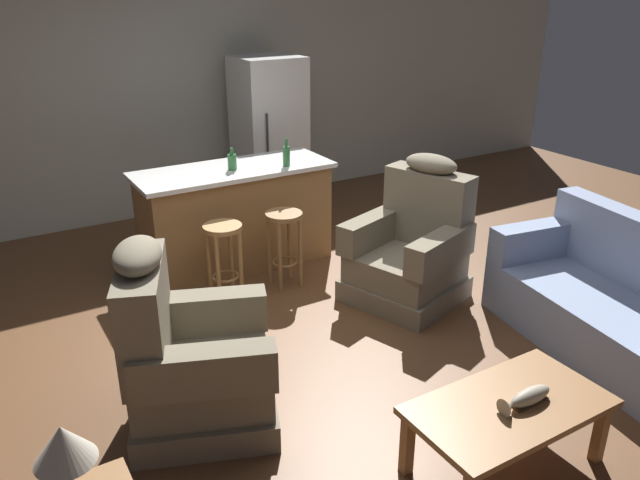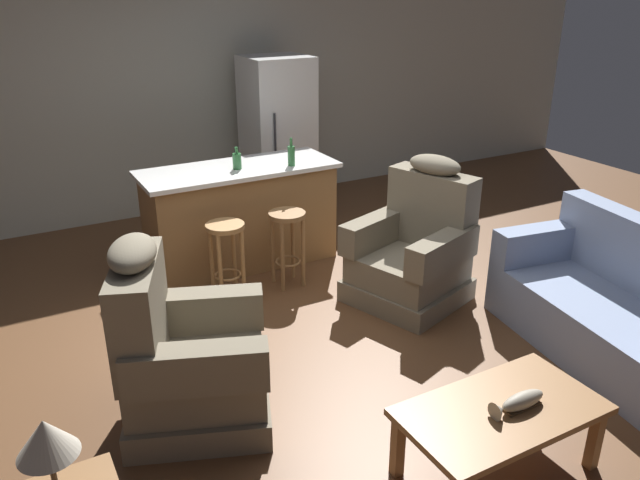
% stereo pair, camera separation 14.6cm
% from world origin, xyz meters
% --- Properties ---
extents(ground_plane, '(12.00, 12.00, 0.00)m').
position_xyz_m(ground_plane, '(0.00, 0.00, 0.00)').
color(ground_plane, brown).
extents(back_wall, '(12.00, 0.05, 2.60)m').
position_xyz_m(back_wall, '(0.00, 3.12, 1.30)').
color(back_wall, '#B2B2A3').
rests_on(back_wall, ground_plane).
extents(coffee_table, '(1.10, 0.60, 0.42)m').
position_xyz_m(coffee_table, '(0.15, -1.90, 0.36)').
color(coffee_table, olive).
rests_on(coffee_table, ground_plane).
extents(fish_figurine, '(0.34, 0.10, 0.10)m').
position_xyz_m(fish_figurine, '(0.22, -1.95, 0.46)').
color(fish_figurine, '#4C3823').
rests_on(fish_figurine, coffee_table).
extents(couch, '(1.12, 2.01, 0.94)m').
position_xyz_m(couch, '(1.74, -1.47, 0.34)').
color(couch, '#8493B2').
rests_on(couch, ground_plane).
extents(recliner_near_lamp, '(1.09, 1.09, 1.20)m').
position_xyz_m(recliner_near_lamp, '(-1.18, -0.61, 0.42)').
color(recliner_near_lamp, '#756B56').
rests_on(recliner_near_lamp, ground_plane).
extents(recliner_near_island, '(1.06, 1.06, 1.20)m').
position_xyz_m(recliner_near_island, '(1.00, -0.00, 0.42)').
color(recliner_near_island, '#756B56').
rests_on(recliner_near_island, ground_plane).
extents(table_lamp, '(0.24, 0.24, 0.41)m').
position_xyz_m(table_lamp, '(-2.00, -1.61, 0.87)').
color(table_lamp, '#4C3823').
rests_on(table_lamp, end_table).
extents(kitchen_island, '(1.80, 0.70, 0.95)m').
position_xyz_m(kitchen_island, '(0.00, 1.35, 0.48)').
color(kitchen_island, olive).
rests_on(kitchen_island, ground_plane).
extents(bar_stool_left, '(0.32, 0.32, 0.68)m').
position_xyz_m(bar_stool_left, '(-0.39, 0.72, 0.47)').
color(bar_stool_left, '#A87A47').
rests_on(bar_stool_left, ground_plane).
extents(bar_stool_right, '(0.32, 0.32, 0.68)m').
position_xyz_m(bar_stool_right, '(0.18, 0.72, 0.47)').
color(bar_stool_right, olive).
rests_on(bar_stool_right, ground_plane).
extents(refrigerator, '(0.70, 0.69, 1.76)m').
position_xyz_m(refrigerator, '(0.96, 2.55, 0.88)').
color(refrigerator, white).
rests_on(refrigerator, ground_plane).
extents(bottle_tall_green, '(0.08, 0.08, 0.20)m').
position_xyz_m(bottle_tall_green, '(-0.03, 1.29, 1.03)').
color(bottle_tall_green, '#2D6B38').
rests_on(bottle_tall_green, kitchen_island).
extents(bottle_short_amber, '(0.07, 0.07, 0.26)m').
position_xyz_m(bottle_short_amber, '(0.44, 1.15, 1.05)').
color(bottle_short_amber, '#2D6B38').
rests_on(bottle_short_amber, kitchen_island).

